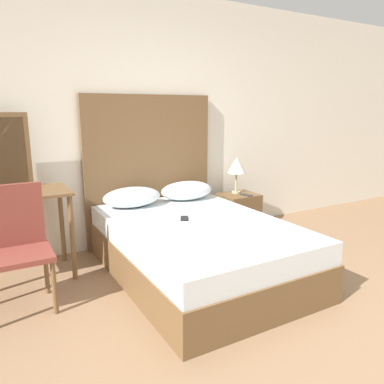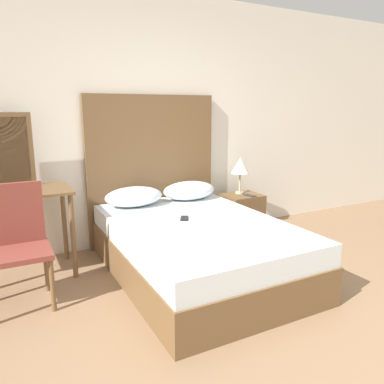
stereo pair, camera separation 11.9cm
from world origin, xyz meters
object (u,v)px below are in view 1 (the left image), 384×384
at_px(bed, 198,248).
at_px(table_lamp, 237,166).
at_px(vanity_desk, 7,208).
at_px(chair, 16,240).
at_px(phone_on_bed, 184,218).
at_px(phone_on_nightstand, 246,195).
at_px(nightstand, 238,213).

height_order(bed, table_lamp, table_lamp).
xyz_separation_m(vanity_desk, chair, (0.01, -0.49, -0.13)).
bearing_deg(phone_on_bed, table_lamp, 33.05).
bearing_deg(phone_on_nightstand, bed, -147.64).
bearing_deg(chair, table_lamp, 14.56).
bearing_deg(bed, table_lamp, 39.16).
bearing_deg(phone_on_nightstand, phone_on_bed, -154.15).
xyz_separation_m(phone_on_bed, chair, (-1.40, 0.07, 0.02)).
bearing_deg(nightstand, vanity_desk, -178.00).
height_order(nightstand, table_lamp, table_lamp).
bearing_deg(vanity_desk, bed, -24.96).
xyz_separation_m(bed, phone_on_bed, (-0.07, 0.13, 0.26)).
distance_m(phone_on_nightstand, chair, 2.59).
distance_m(phone_on_bed, nightstand, 1.31).
bearing_deg(phone_on_bed, vanity_desk, 158.39).
xyz_separation_m(bed, nightstand, (1.04, 0.78, -0.01)).
bearing_deg(chair, vanity_desk, 91.66).
height_order(phone_on_bed, phone_on_nightstand, phone_on_bed).
relative_size(phone_on_bed, chair, 0.18).
distance_m(nightstand, vanity_desk, 2.55).
bearing_deg(vanity_desk, table_lamp, 3.70).
relative_size(nightstand, table_lamp, 1.09).
bearing_deg(nightstand, phone_on_nightstand, -66.51).
distance_m(table_lamp, vanity_desk, 2.54).
relative_size(table_lamp, chair, 0.47).
height_order(table_lamp, chair, chair).
distance_m(nightstand, phone_on_nightstand, 0.27).
height_order(bed, nightstand, bed).
relative_size(bed, nightstand, 4.26).
height_order(phone_on_nightstand, vanity_desk, vanity_desk).
height_order(table_lamp, phone_on_nightstand, table_lamp).
bearing_deg(bed, phone_on_nightstand, 32.36).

